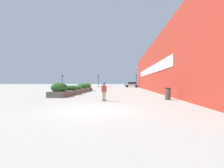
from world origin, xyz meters
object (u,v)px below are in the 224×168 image
object	(u,v)px
skateboarder	(104,89)
traffic_light_right	(136,79)
car_center_left	(132,85)
skateboard	(104,100)
traffic_light_far_left	(62,79)
trash_bin	(168,94)
car_leftmost	(171,85)
traffic_light_left	(98,79)

from	to	relation	value
skateboarder	traffic_light_right	distance (m)	28.98
skateboarder	car_center_left	distance (m)	35.28
skateboard	skateboarder	bearing A→B (deg)	109.87
car_center_left	traffic_light_far_left	bearing A→B (deg)	108.08
skateboard	traffic_light_right	size ratio (longest dim) A/B	0.16
traffic_light_far_left	skateboard	bearing A→B (deg)	-61.96
car_center_left	trash_bin	bearing A→B (deg)	-178.30
skateboarder	traffic_light_far_left	bearing A→B (deg)	137.90
skateboarder	car_leftmost	bearing A→B (deg)	84.25
car_center_left	traffic_light_left	bearing A→B (deg)	124.96
car_leftmost	traffic_light_right	distance (m)	10.83
car_center_left	traffic_light_left	xyz separation A→B (m)	(-9.39, -6.56, 1.46)
car_leftmost	traffic_light_far_left	bearing A→B (deg)	-84.14
skateboarder	traffic_light_left	distance (m)	28.95
car_leftmost	traffic_light_left	world-z (taller)	traffic_light_left
skateboarder	traffic_light_far_left	distance (m)	32.49
skateboard	trash_bin	distance (m)	5.42
traffic_light_far_left	skateboarder	bearing A→B (deg)	-61.96
skateboard	trash_bin	bearing A→B (deg)	33.37
traffic_light_left	traffic_light_right	bearing A→B (deg)	0.21
car_leftmost	car_center_left	xyz separation A→B (m)	(-10.99, 3.24, 0.08)
trash_bin	car_center_left	world-z (taller)	car_center_left
skateboard	traffic_light_far_left	distance (m)	32.54
skateboard	traffic_light_far_left	bearing A→B (deg)	137.90
skateboard	skateboarder	world-z (taller)	skateboarder
trash_bin	traffic_light_far_left	world-z (taller)	traffic_light_far_left
trash_bin	traffic_light_far_left	distance (m)	34.27
skateboarder	car_leftmost	size ratio (longest dim) A/B	0.36
skateboard	traffic_light_far_left	xyz separation A→B (m)	(-15.26, 28.65, 2.33)
trash_bin	traffic_light_right	size ratio (longest dim) A/B	0.27
skateboard	car_leftmost	size ratio (longest dim) A/B	0.16
trash_bin	traffic_light_right	distance (m)	27.30
skateboarder	car_center_left	bearing A→B (deg)	102.94
trash_bin	skateboarder	bearing A→B (deg)	-166.49
car_leftmost	skateboarder	bearing A→B (deg)	-25.62
car_leftmost	traffic_light_right	bearing A→B (deg)	-72.12
skateboarder	traffic_light_left	bearing A→B (deg)	120.10
skateboard	car_leftmost	bearing A→B (deg)	84.25
car_center_left	traffic_light_left	world-z (taller)	traffic_light_left
skateboard	traffic_light_far_left	size ratio (longest dim) A/B	0.17
skateboard	traffic_light_left	world-z (taller)	traffic_light_left
car_leftmost	traffic_light_far_left	size ratio (longest dim) A/B	1.09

